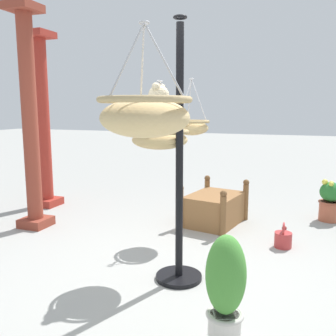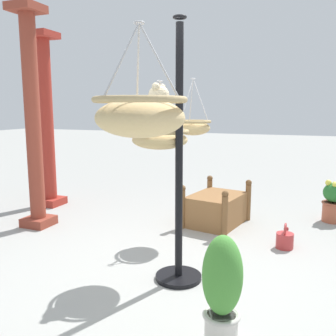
{
  "view_description": "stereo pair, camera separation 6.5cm",
  "coord_description": "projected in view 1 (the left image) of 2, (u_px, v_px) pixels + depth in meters",
  "views": [
    {
      "loc": [
        -3.26,
        -1.14,
        1.62
      ],
      "look_at": [
        0.01,
        0.06,
        1.05
      ],
      "focal_mm": 39.18,
      "sensor_mm": 36.0,
      "label": 1
    },
    {
      "loc": [
        -3.24,
        -1.2,
        1.62
      ],
      "look_at": [
        0.01,
        0.06,
        1.05
      ],
      "focal_mm": 39.18,
      "sensor_mm": 36.0,
      "label": 2
    }
  ],
  "objects": [
    {
      "name": "ground_plane",
      "position": [
        173.0,
        271.0,
        3.67
      ],
      "size": [
        40.0,
        40.0,
        0.0
      ],
      "primitive_type": "plane",
      "color": "#9E9E99"
    },
    {
      "name": "display_pole_central",
      "position": [
        179.0,
        204.0,
        3.39
      ],
      "size": [
        0.44,
        0.44,
        2.4
      ],
      "color": "black",
      "rests_on": "ground"
    },
    {
      "name": "hanging_basket_with_teddy",
      "position": [
        160.0,
        138.0,
        3.52
      ],
      "size": [
        0.56,
        0.56,
        0.65
      ],
      "color": "tan"
    },
    {
      "name": "teddy_bear",
      "position": [
        157.0,
        115.0,
        3.49
      ],
      "size": [
        0.36,
        0.31,
        0.52
      ],
      "color": "beige"
    },
    {
      "name": "hanging_basket_left_high",
      "position": [
        145.0,
        115.0,
        2.03
      ],
      "size": [
        0.53,
        0.53,
        0.62
      ],
      "color": "tan"
    },
    {
      "name": "hanging_basket_right_low",
      "position": [
        191.0,
        127.0,
        4.53
      ],
      "size": [
        0.46,
        0.46,
        0.69
      ],
      "color": "tan"
    },
    {
      "name": "greenhouse_pillar_left",
      "position": [
        43.0,
        124.0,
        5.94
      ],
      "size": [
        0.42,
        0.42,
        2.8
      ],
      "color": "#9E2D23",
      "rests_on": "ground"
    },
    {
      "name": "greenhouse_pillar_right",
      "position": [
        30.0,
        124.0,
        4.84
      ],
      "size": [
        0.39,
        0.39,
        2.92
      ],
      "color": "brown",
      "rests_on": "ground"
    },
    {
      "name": "wooden_planter_box",
      "position": [
        214.0,
        207.0,
        5.15
      ],
      "size": [
        1.03,
        0.86,
        0.6
      ],
      "color": "olive",
      "rests_on": "ground"
    },
    {
      "name": "potted_plant_bushy_green",
      "position": [
        225.0,
        291.0,
        2.41
      ],
      "size": [
        0.27,
        0.27,
        0.81
      ],
      "color": "beige",
      "rests_on": "ground"
    },
    {
      "name": "potted_plant_small_succulent",
      "position": [
        330.0,
        201.0,
        5.28
      ],
      "size": [
        0.33,
        0.33,
        0.61
      ],
      "color": "#AD563D",
      "rests_on": "ground"
    },
    {
      "name": "watering_can",
      "position": [
        283.0,
        239.0,
        4.3
      ],
      "size": [
        0.35,
        0.2,
        0.3
      ],
      "color": "#B23333",
      "rests_on": "ground"
    }
  ]
}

